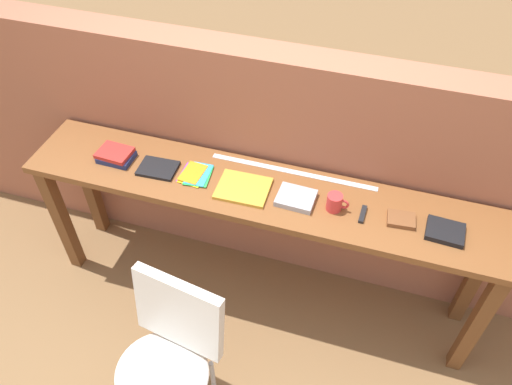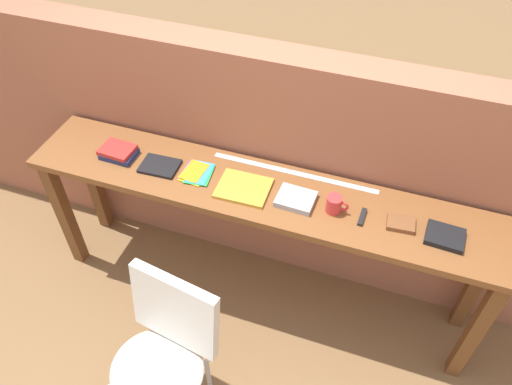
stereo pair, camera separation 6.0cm
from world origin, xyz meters
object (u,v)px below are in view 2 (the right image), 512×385
Objects in this scene: leather_journal_brown at (401,223)px; book_repair_rightmost at (445,237)px; book_stack_leftmost at (118,152)px; book_open_centre at (244,188)px; chair_white_moulded at (164,350)px; magazine_cycling at (160,166)px; mug at (335,204)px; pamphlet_pile_colourful at (197,173)px; multitool_folded at (362,217)px.

leather_journal_brown is 0.75× the size of book_repair_rightmost.
book_stack_leftmost reaches higher than book_repair_rightmost.
book_open_centre is at bearing -176.69° from book_repair_rightmost.
magazine_cycling is at bearing 114.82° from chair_white_moulded.
book_stack_leftmost is at bearing 175.03° from magazine_cycling.
mug is (1.19, -0.01, 0.02)m from book_stack_leftmost.
magazine_cycling is 1.46m from book_repair_rightmost.
book_repair_rightmost reaches higher than book_open_centre.
book_stack_leftmost is at bearing -178.99° from pamphlet_pile_colourful.
multitool_folded is (0.14, -0.00, -0.04)m from mug.
book_stack_leftmost is 1.73× the size of multitool_folded.
book_repair_rightmost is (0.52, -0.00, -0.03)m from mug.
pamphlet_pile_colourful is 1.05m from leather_journal_brown.
book_repair_rightmost is (1.26, -0.03, 0.01)m from pamphlet_pile_colourful.
leather_journal_brown is (1.26, 0.01, 0.00)m from magazine_cycling.
mug is at bearing 179.12° from multitool_folded.
book_stack_leftmost is at bearing 179.31° from mug.
multitool_folded is at bearing 47.24° from chair_white_moulded.
leather_journal_brown is (1.05, -0.01, 0.00)m from pamphlet_pile_colourful.
multitool_folded is at bearing -0.88° from mug.
pamphlet_pile_colourful is (0.45, 0.01, -0.02)m from book_stack_leftmost.
leather_journal_brown is (0.18, 0.02, 0.00)m from multitool_folded.
magazine_cycling is at bearing -174.92° from pamphlet_pile_colourful.
chair_white_moulded is 8.10× the size of multitool_folded.
mug reaches higher than multitool_folded.
leather_journal_brown is 0.20m from book_repair_rightmost.
chair_white_moulded is 1.12m from multitool_folded.
multitool_folded is at bearing -176.91° from book_repair_rightmost.
book_repair_rightmost is at bearing 35.19° from chair_white_moulded.
magazine_cycling is 1.09× the size of pamphlet_pile_colourful.
magazine_cycling is at bearing 175.44° from leather_journal_brown.
book_repair_rightmost is (0.38, -0.00, 0.01)m from multitool_folded.
chair_white_moulded is 4.49× the size of magazine_cycling.
multitool_folded is 0.85× the size of leather_journal_brown.
pamphlet_pile_colourful is (0.20, 0.02, -0.00)m from magazine_cycling.
book_open_centre is 0.47m from mug.
chair_white_moulded is 3.41× the size of book_open_centre.
book_stack_leftmost is 1.05× the size of pamphlet_pile_colourful.
chair_white_moulded is at bearing -78.90° from pamphlet_pile_colourful.
magazine_cycling is 1.53× the size of leather_journal_brown.
book_open_centre is 0.78m from leather_journal_brown.
mug is at bearing 53.39° from chair_white_moulded.
mug is (0.58, 0.78, 0.40)m from chair_white_moulded.
book_repair_rightmost is at bearing -0.31° from mug.
book_stack_leftmost is 0.96× the size of magazine_cycling.
mug is (0.94, -0.00, 0.04)m from magazine_cycling.
mug reaches higher than book_open_centre.
multitool_folded is at bearing -2.99° from magazine_cycling.
mug reaches higher than book_stack_leftmost.
mug reaches higher than book_repair_rightmost.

